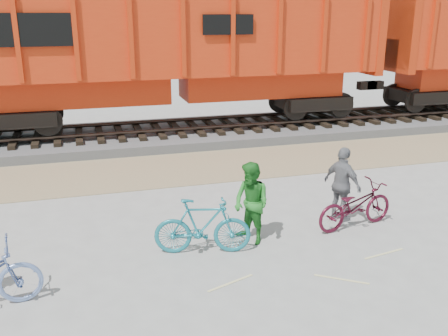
{
  "coord_description": "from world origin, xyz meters",
  "views": [
    {
      "loc": [
        -3.1,
        -7.68,
        4.26
      ],
      "look_at": [
        -0.45,
        1.5,
        1.23
      ],
      "focal_mm": 40.0,
      "sensor_mm": 36.0,
      "label": 1
    }
  ],
  "objects": [
    {
      "name": "ground",
      "position": [
        0.0,
        0.0,
        0.0
      ],
      "size": [
        120.0,
        120.0,
        0.0
      ],
      "primitive_type": "plane",
      "color": "#9E9E99",
      "rests_on": "ground"
    },
    {
      "name": "gravel_strip",
      "position": [
        0.0,
        5.5,
        0.01
      ],
      "size": [
        120.0,
        3.0,
        0.02
      ],
      "primitive_type": "cube",
      "color": "#9A8660",
      "rests_on": "ground"
    },
    {
      "name": "ballast_bed",
      "position": [
        0.0,
        9.0,
        0.15
      ],
      "size": [
        120.0,
        4.0,
        0.3
      ],
      "primitive_type": "cube",
      "color": "slate",
      "rests_on": "ground"
    },
    {
      "name": "track",
      "position": [
        0.0,
        9.0,
        0.47
      ],
      "size": [
        120.0,
        2.6,
        0.24
      ],
      "color": "black",
      "rests_on": "ballast_bed"
    },
    {
      "name": "hopper_car_center",
      "position": [
        -0.0,
        9.0,
        3.01
      ],
      "size": [
        14.0,
        3.13,
        4.65
      ],
      "color": "black",
      "rests_on": "track"
    },
    {
      "name": "bicycle_teal",
      "position": [
        -1.18,
        0.38,
        0.53
      ],
      "size": [
        1.82,
        0.9,
        1.06
      ],
      "primitive_type": "imported",
      "rotation": [
        0.0,
        0.0,
        1.33
      ],
      "color": "#1B7786",
      "rests_on": "ground"
    },
    {
      "name": "bicycle_maroon",
      "position": [
        2.08,
        0.62,
        0.47
      ],
      "size": [
        1.89,
        0.95,
        0.95
      ],
      "primitive_type": "imported",
      "rotation": [
        0.0,
        0.0,
        1.76
      ],
      "color": "#440D1E",
      "rests_on": "ground"
    },
    {
      "name": "person_man",
      "position": [
        -0.18,
        0.58,
        0.79
      ],
      "size": [
        0.87,
        0.95,
        1.57
      ],
      "primitive_type": "imported",
      "rotation": [
        0.0,
        0.0,
        -1.13
      ],
      "color": "#217323",
      "rests_on": "ground"
    },
    {
      "name": "person_woman",
      "position": [
        1.98,
        1.02,
        0.8
      ],
      "size": [
        0.69,
        1.01,
        1.6
      ],
      "primitive_type": "imported",
      "rotation": [
        0.0,
        0.0,
        1.93
      ],
      "color": "slate",
      "rests_on": "ground"
    }
  ]
}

